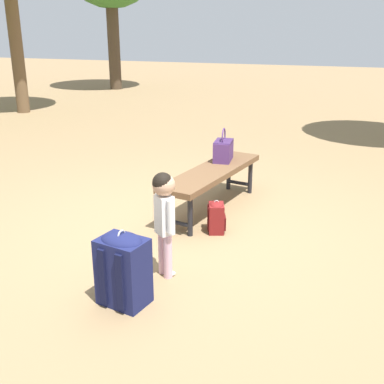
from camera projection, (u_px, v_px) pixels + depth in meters
name	position (u px, v px, depth m)	size (l,w,h in m)	color
ground_plane	(179.00, 231.00, 4.62)	(40.00, 40.00, 0.00)	#8C704C
park_bench	(212.00, 175.00, 5.04)	(1.65, 0.70, 0.45)	brown
handbag	(223.00, 150.00, 5.30)	(0.34, 0.21, 0.37)	#4C2D66
child_standing	(164.00, 209.00, 3.63)	(0.18, 0.19, 0.85)	#E5B2C6
backpack_large	(123.00, 267.00, 3.36)	(0.34, 0.38, 0.57)	#191E4C
backpack_small	(216.00, 216.00, 4.56)	(0.23, 0.21, 0.32)	maroon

